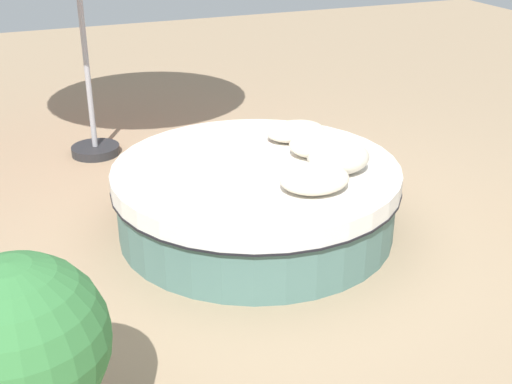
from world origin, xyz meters
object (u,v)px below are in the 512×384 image
throw_pillow_2 (320,144)px  planter (22,354)px  throw_pillow_0 (314,179)px  throw_pillow_1 (338,158)px  round_bed (256,198)px  throw_pillow_3 (295,131)px

throw_pillow_2 → planter: bearing=37.4°
throw_pillow_0 → throw_pillow_1: 0.34m
round_bed → throw_pillow_2: size_ratio=4.33×
round_bed → throw_pillow_0: bearing=111.3°
round_bed → throw_pillow_3: bearing=-142.3°
throw_pillow_1 → round_bed: bearing=-33.2°
throw_pillow_3 → throw_pillow_0: bearing=72.7°
throw_pillow_0 → throw_pillow_3: size_ratio=1.00×
round_bed → throw_pillow_0: size_ratio=4.39×
planter → throw_pillow_0: bearing=-148.6°
round_bed → throw_pillow_2: (-0.51, -0.02, 0.33)m
round_bed → throw_pillow_3: throw_pillow_3 is taller
throw_pillow_2 → throw_pillow_3: 0.35m
round_bed → throw_pillow_0: 0.64m
throw_pillow_1 → throw_pillow_3: size_ratio=0.95×
throw_pillow_1 → throw_pillow_3: (0.01, -0.68, -0.03)m
throw_pillow_2 → throw_pillow_3: (0.04, -0.34, -0.01)m
throw_pillow_2 → throw_pillow_3: throw_pillow_2 is taller
throw_pillow_0 → throw_pillow_1: bearing=-144.8°
round_bed → throw_pillow_1: size_ratio=4.60×
round_bed → planter: (1.68, 1.66, 0.33)m
round_bed → planter: 2.38m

